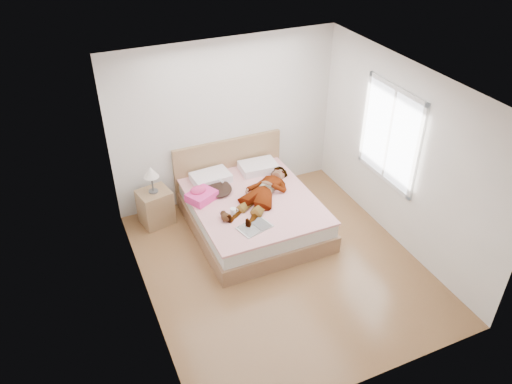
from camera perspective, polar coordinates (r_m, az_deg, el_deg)
ground at (r=6.95m, az=2.86°, el=-8.39°), size 4.00×4.00×0.00m
woman at (r=7.30m, az=0.76°, el=0.15°), size 1.57×1.48×0.22m
hair at (r=7.52m, az=-4.63°, el=0.49°), size 0.56×0.64×0.08m
phone at (r=7.42m, az=-4.04°, el=1.30°), size 0.09×0.10×0.05m
room_shell at (r=7.15m, az=15.06°, el=6.30°), size 4.00×4.00×4.00m
bed at (r=7.51m, az=-0.57°, el=-1.97°), size 1.80×2.08×1.00m
towel at (r=7.30m, az=-6.33°, el=-0.31°), size 0.50×0.47×0.21m
magazine at (r=6.76m, az=-0.15°, el=-4.02°), size 0.50×0.39×0.03m
coffee_mug at (r=7.00m, az=-2.60°, el=-2.19°), size 0.12×0.09×0.09m
plush_toy at (r=6.88m, az=-3.53°, el=-2.80°), size 0.14×0.21×0.11m
nightstand at (r=7.67m, az=-11.44°, el=-1.41°), size 0.53×0.49×0.98m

